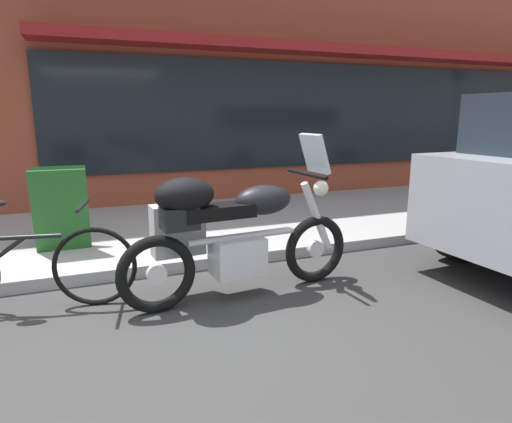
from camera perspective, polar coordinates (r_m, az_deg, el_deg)
The scene contains 5 objects.
ground_plane at distance 3.38m, azimuth -11.56°, elevation -15.22°, with size 80.00×80.00×0.00m, color #343434.
storefront_building at distance 9.61m, azimuth 19.40°, elevation 20.98°, with size 19.17×0.90×6.29m.
touring_motorcycle at distance 3.70m, azimuth -3.81°, elevation -2.42°, with size 2.15×0.62×1.40m.
parked_bicycle at distance 3.96m, azimuth -28.01°, elevation -6.45°, with size 1.70×0.49×0.93m.
sandwich_board_sign at distance 5.12m, azimuth -24.16°, elevation 0.30°, with size 0.55×0.41×0.89m.
Camera 1 is at (-0.44, -2.96, 1.56)m, focal length 30.53 mm.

